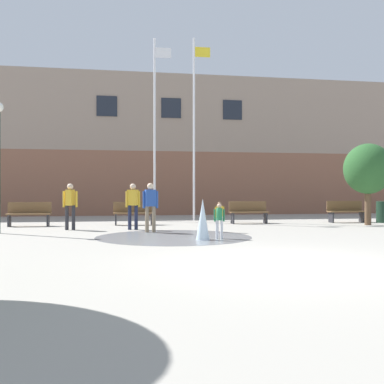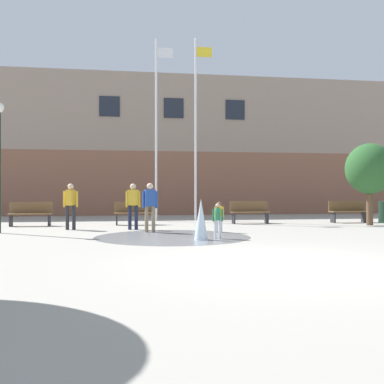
{
  "view_description": "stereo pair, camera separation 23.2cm",
  "coord_description": "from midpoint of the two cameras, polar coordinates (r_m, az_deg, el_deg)",
  "views": [
    {
      "loc": [
        -2.96,
        -7.79,
        1.33
      ],
      "look_at": [
        -0.4,
        7.49,
        1.3
      ],
      "focal_mm": 42.0,
      "sensor_mm": 36.0,
      "label": 1
    },
    {
      "loc": [
        -2.73,
        -7.83,
        1.33
      ],
      "look_at": [
        -0.4,
        7.49,
        1.3
      ],
      "focal_mm": 42.0,
      "sensor_mm": 36.0,
      "label": 2
    }
  ],
  "objects": [
    {
      "name": "flagpole_left",
      "position": [
        20.39,
        -5.03,
        8.58
      ],
      "size": [
        0.8,
        0.1,
        8.17
      ],
      "color": "silver",
      "rests_on": "ground"
    },
    {
      "name": "park_bench_under_left_flagpole",
      "position": [
        17.87,
        -7.77,
        -2.62
      ],
      "size": [
        1.6,
        0.44,
        0.91
      ],
      "color": "#28282D",
      "rests_on": "ground"
    },
    {
      "name": "ground_plane",
      "position": [
        8.42,
        10.5,
        -8.97
      ],
      "size": [
        100.0,
        100.0,
        0.0
      ],
      "primitive_type": "plane",
      "color": "#9E998E"
    },
    {
      "name": "street_tree_near_building",
      "position": [
        18.9,
        21.11,
        2.72
      ],
      "size": [
        1.86,
        1.86,
        3.2
      ],
      "color": "brown",
      "rests_on": "ground"
    },
    {
      "name": "adult_near_bench",
      "position": [
        15.98,
        -15.62,
        -1.31
      ],
      "size": [
        0.5,
        0.38,
        1.59
      ],
      "rotation": [
        0.0,
        0.0,
        -1.88
      ],
      "color": "#28282D",
      "rests_on": "ground"
    },
    {
      "name": "library_building",
      "position": [
        27.99,
        -3.64,
        5.46
      ],
      "size": [
        36.0,
        6.05,
        7.89
      ],
      "color": "brown",
      "rests_on": "ground"
    },
    {
      "name": "trash_can",
      "position": [
        20.53,
        22.81,
        -2.36
      ],
      "size": [
        0.56,
        0.56,
        0.9
      ],
      "primitive_type": "cylinder",
      "color": "#193323",
      "rests_on": "ground"
    },
    {
      "name": "teen_by_trashcan",
      "position": [
        14.51,
        -5.76,
        -1.45
      ],
      "size": [
        0.5,
        0.27,
        1.59
      ],
      "rotation": [
        0.0,
        0.0,
        0.21
      ],
      "color": "#89755B",
      "rests_on": "ground"
    },
    {
      "name": "splash_fountain",
      "position": [
        12.67,
        -1.08,
        -4.63
      ],
      "size": [
        4.52,
        4.52,
        1.12
      ],
      "color": "gray",
      "rests_on": "ground"
    },
    {
      "name": "child_with_pink_shirt",
      "position": [
        12.54,
        2.95,
        -3.32
      ],
      "size": [
        0.31,
        0.21,
        0.99
      ],
      "rotation": [
        0.0,
        0.0,
        1.58
      ],
      "color": "silver",
      "rests_on": "ground"
    },
    {
      "name": "park_bench_far_left",
      "position": [
        18.13,
        -20.32,
        -2.59
      ],
      "size": [
        1.6,
        0.44,
        0.91
      ],
      "color": "#28282D",
      "rests_on": "ground"
    },
    {
      "name": "park_bench_center",
      "position": [
        18.64,
        6.84,
        -2.51
      ],
      "size": [
        1.6,
        0.44,
        0.91
      ],
      "color": "#28282D",
      "rests_on": "ground"
    },
    {
      "name": "flagpole_right",
      "position": [
        20.61,
        0.0,
        8.66
      ],
      "size": [
        0.8,
        0.1,
        8.3
      ],
      "color": "silver",
      "rests_on": "ground"
    },
    {
      "name": "adult_in_red",
      "position": [
        15.61,
        -7.94,
        -1.34
      ],
      "size": [
        0.5,
        0.35,
        1.59
      ],
      "rotation": [
        0.0,
        0.0,
        2.6
      ],
      "color": "#1E233D",
      "rests_on": "ground"
    },
    {
      "name": "child_running",
      "position": [
        14.51,
        3.07,
        -2.86
      ],
      "size": [
        0.31,
        0.18,
        0.99
      ],
      "rotation": [
        0.0,
        0.0,
        -0.27
      ],
      "color": "silver",
      "rests_on": "ground"
    },
    {
      "name": "park_bench_under_right_flagpole",
      "position": [
        20.18,
        18.63,
        -2.31
      ],
      "size": [
        1.6,
        0.44,
        0.91
      ],
      "color": "#28282D",
      "rests_on": "ground"
    }
  ]
}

